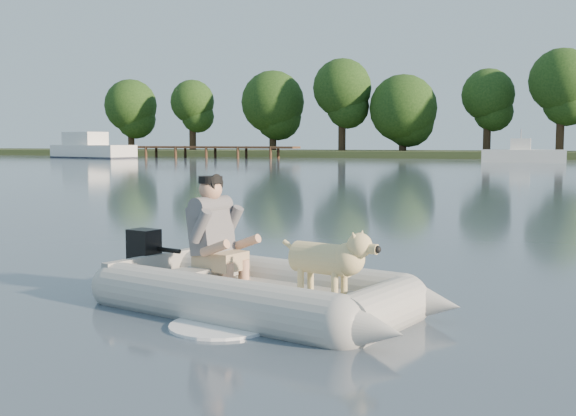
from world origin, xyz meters
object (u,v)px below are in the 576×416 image
at_px(dock, 201,152).
at_px(man, 212,226).
at_px(motorboat, 524,146).
at_px(dog, 322,264).
at_px(cabin_cruiser, 93,145).
at_px(dinghy, 263,251).

relative_size(dock, man, 18.49).
bearing_deg(dock, motorboat, -8.09).
distance_m(dock, motorboat, 27.58).
xyz_separation_m(dog, motorboat, (-0.23, 47.55, 0.65)).
relative_size(man, cabin_cruiser, 0.11).
height_order(dinghy, man, man).
xyz_separation_m(cabin_cruiser, motorboat, (36.19, -0.56, -0.03)).
bearing_deg(dog, dock, 133.30).
relative_size(man, dog, 1.16).
height_order(dog, motorboat, motorboat).
bearing_deg(dinghy, dock, 132.85).
bearing_deg(cabin_cruiser, man, -37.11).
relative_size(dog, motorboat, 0.15).
relative_size(dinghy, man, 4.50).
relative_size(man, motorboat, 0.17).
distance_m(dock, man, 57.51).
xyz_separation_m(dock, dinghy, (26.95, -51.33, 0.01)).
distance_m(dinghy, motorboat, 47.45).
xyz_separation_m(man, dog, (1.17, -0.32, -0.23)).
height_order(dock, dinghy, dinghy).
height_order(dock, motorboat, motorboat).
xyz_separation_m(dinghy, man, (-0.60, 0.21, 0.17)).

